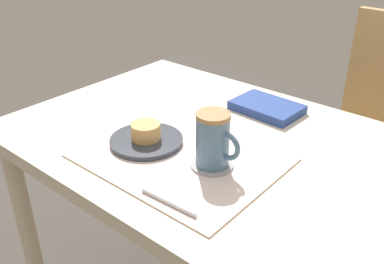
{
  "coord_description": "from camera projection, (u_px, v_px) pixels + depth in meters",
  "views": [
    {
      "loc": [
        0.48,
        -0.74,
        1.24
      ],
      "look_at": [
        -0.07,
        -0.08,
        0.79
      ],
      "focal_mm": 40.0,
      "sensor_mm": 36.0,
      "label": 1
    }
  ],
  "objects": [
    {
      "name": "dining_table",
      "position": [
        236.0,
        179.0,
        1.05
      ],
      "size": [
        1.16,
        0.71,
        0.74
      ],
      "color": "beige",
      "rests_on": "ground_plane"
    },
    {
      "name": "wooden_chair",
      "position": [
        378.0,
        142.0,
        1.52
      ],
      "size": [
        0.44,
        0.44,
        0.93
      ],
      "rotation": [
        0.0,
        0.0,
        3.09
      ],
      "color": "tan",
      "rests_on": "ground_plane"
    },
    {
      "name": "placemat",
      "position": [
        181.0,
        157.0,
        0.96
      ],
      "size": [
        0.42,
        0.33,
        0.0
      ],
      "primitive_type": "cube",
      "color": "silver",
      "rests_on": "dining_table"
    },
    {
      "name": "pastry_plate",
      "position": [
        146.0,
        141.0,
        1.01
      ],
      "size": [
        0.17,
        0.17,
        0.01
      ],
      "primitive_type": "cylinder",
      "color": "#333842",
      "rests_on": "placemat"
    },
    {
      "name": "pastry",
      "position": [
        146.0,
        131.0,
        1.0
      ],
      "size": [
        0.07,
        0.07,
        0.04
      ],
      "primitive_type": "cylinder",
      "color": "#E0A860",
      "rests_on": "pastry_plate"
    },
    {
      "name": "coffee_coaster",
      "position": [
        212.0,
        165.0,
        0.92
      ],
      "size": [
        0.09,
        0.09,
        0.0
      ],
      "primitive_type": "cylinder",
      "color": "#99999E",
      "rests_on": "placemat"
    },
    {
      "name": "coffee_mug",
      "position": [
        214.0,
        140.0,
        0.89
      ],
      "size": [
        0.11,
        0.07,
        0.12
      ],
      "color": "slate",
      "rests_on": "coffee_coaster"
    },
    {
      "name": "teaspoon",
      "position": [
        168.0,
        202.0,
        0.8
      ],
      "size": [
        0.13,
        0.01,
        0.01
      ],
      "primitive_type": "cylinder",
      "rotation": [
        0.0,
        1.57,
        0.05
      ],
      "color": "silver",
      "rests_on": "placemat"
    },
    {
      "name": "small_book",
      "position": [
        267.0,
        107.0,
        1.17
      ],
      "size": [
        0.19,
        0.13,
        0.02
      ],
      "primitive_type": "cube",
      "rotation": [
        0.0,
        0.0,
        -0.05
      ],
      "color": "navy",
      "rests_on": "dining_table"
    }
  ]
}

